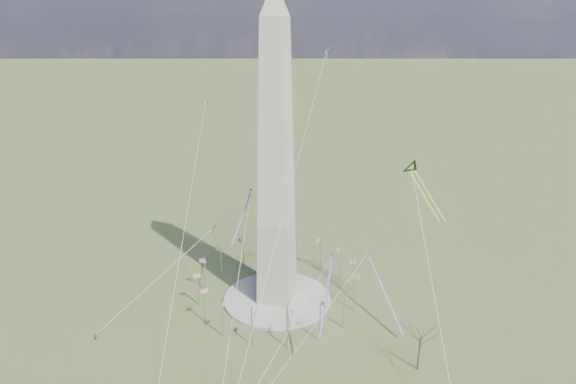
% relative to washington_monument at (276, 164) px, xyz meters
% --- Properties ---
extents(ground, '(2000.00, 2000.00, 0.00)m').
position_rel_washington_monument_xyz_m(ground, '(0.00, 0.00, -47.95)').
color(ground, '#5B6432').
rests_on(ground, ground).
extents(plaza, '(36.00, 36.00, 0.80)m').
position_rel_washington_monument_xyz_m(plaza, '(0.00, 0.00, -47.55)').
color(plaza, '#BCB6AC').
rests_on(plaza, ground).
extents(washington_monument, '(15.56, 15.56, 100.00)m').
position_rel_washington_monument_xyz_m(washington_monument, '(0.00, 0.00, 0.00)').
color(washington_monument, '#B1AA95').
rests_on(washington_monument, plaza).
extents(flagpole_ring, '(54.40, 54.40, 13.00)m').
position_rel_washington_monument_xyz_m(flagpole_ring, '(-0.00, -0.00, -40.68)').
color(flagpole_ring, '#B8BBBF').
rests_on(flagpole_ring, ground).
extents(tree_near, '(8.78, 8.78, 15.37)m').
position_rel_washington_monument_xyz_m(tree_near, '(46.86, -24.21, -36.99)').
color(tree_near, '#49332C').
rests_on(tree_near, ground).
extents(person_west, '(0.93, 0.73, 1.88)m').
position_rel_washington_monument_xyz_m(person_west, '(-46.09, -35.21, -47.01)').
color(person_west, gray).
rests_on(person_west, ground).
extents(kite_delta_black, '(14.10, 15.92, 14.30)m').
position_rel_washington_monument_xyz_m(kite_delta_black, '(40.99, 5.15, -0.54)').
color(kite_delta_black, black).
rests_on(kite_delta_black, ground).
extents(kite_diamond_purple, '(1.80, 2.87, 8.77)m').
position_rel_washington_monument_xyz_m(kite_diamond_purple, '(-21.13, -1.16, -24.13)').
color(kite_diamond_purple, '#44186F').
rests_on(kite_diamond_purple, ground).
extents(kite_streamer_left, '(2.16, 21.69, 14.88)m').
position_rel_washington_monument_xyz_m(kite_streamer_left, '(20.73, -19.69, -27.69)').
color(kite_streamer_left, '#F8273F').
rests_on(kite_streamer_left, ground).
extents(kite_streamer_mid, '(1.73, 18.46, 12.68)m').
position_rel_washington_monument_xyz_m(kite_streamer_mid, '(-10.66, -0.38, -16.19)').
color(kite_streamer_mid, '#F8273F').
rests_on(kite_streamer_mid, ground).
extents(kite_streamer_right, '(14.80, 20.82, 16.64)m').
position_rel_washington_monument_xyz_m(kite_streamer_right, '(33.46, 0.70, -35.74)').
color(kite_streamer_right, '#F8273F').
rests_on(kite_streamer_right, ground).
extents(kite_small_red, '(1.22, 1.76, 4.38)m').
position_rel_washington_monument_xyz_m(kite_small_red, '(-35.27, 30.28, 13.90)').
color(kite_small_red, red).
rests_on(kite_small_red, ground).
extents(kite_small_white, '(1.33, 1.87, 4.70)m').
position_rel_washington_monument_xyz_m(kite_small_white, '(6.12, 46.70, 29.89)').
color(kite_small_white, silver).
rests_on(kite_small_white, ground).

